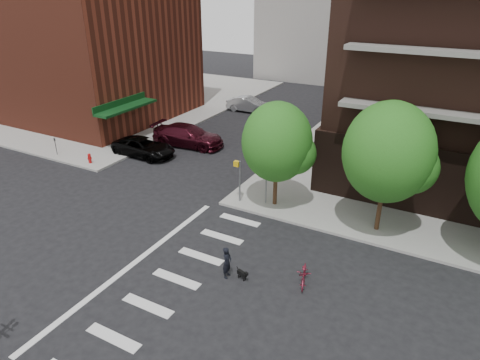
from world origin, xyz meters
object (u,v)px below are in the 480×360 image
fire_hydrant (90,158)px  scooter (304,274)px  parked_car_maroon (188,136)px  parked_car_silver (249,104)px  dog_walker (227,262)px  parked_car_black (144,147)px

fire_hydrant → scooter: (18.64, -5.28, -0.10)m
fire_hydrant → parked_car_maroon: bearing=59.4°
fire_hydrant → parked_car_silver: parked_car_silver is taller
parked_car_silver → dog_walker: dog_walker is taller
fire_hydrant → dog_walker: 16.74m
parked_car_black → parked_car_maroon: (1.71, 3.48, 0.16)m
parked_car_black → parked_car_silver: size_ratio=1.10×
parked_car_black → parked_car_maroon: size_ratio=0.85×
fire_hydrant → dog_walker: bearing=-22.9°
parked_car_black → parked_car_maroon: bearing=-25.8°
parked_car_maroon → scooter: parked_car_maroon is taller
parked_car_silver → scooter: parked_car_silver is taller
parked_car_black → parked_car_silver: bearing=-5.0°
parked_car_black → scooter: parked_car_black is taller
parked_car_silver → parked_car_black: bearing=172.9°
fire_hydrant → parked_car_black: bearing=55.2°
parked_car_maroon → scooter: size_ratio=3.44×
dog_walker → parked_car_black: bearing=48.2°
parked_car_silver → dog_walker: 27.24m
parked_car_maroon → parked_car_black: bearing=148.1°
fire_hydrant → scooter: bearing=-15.8°
fire_hydrant → dog_walker: size_ratio=0.48×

